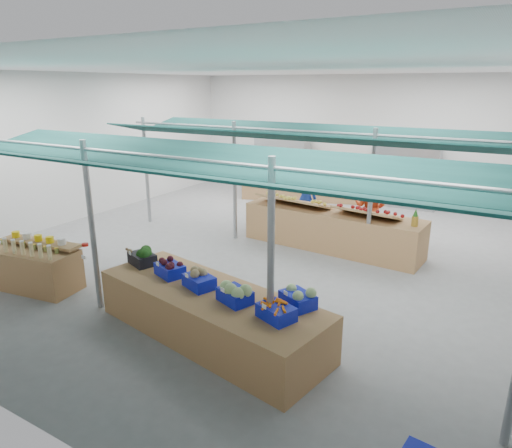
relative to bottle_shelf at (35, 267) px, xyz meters
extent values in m
plane|color=slate|center=(2.74, 4.04, -0.44)|extent=(13.00, 13.00, 0.00)
plane|color=silver|center=(2.74, 4.04, 3.76)|extent=(13.00, 13.00, 0.00)
plane|color=silver|center=(2.74, 10.54, 1.66)|extent=(12.00, 0.00, 12.00)
plane|color=silver|center=(-3.26, 4.04, 1.66)|extent=(0.00, 13.00, 13.00)
cylinder|color=gray|center=(-1.26, 4.54, 1.06)|extent=(0.10, 0.10, 3.00)
cylinder|color=gray|center=(1.74, 0.04, 1.06)|extent=(0.10, 0.10, 3.00)
cylinder|color=gray|center=(1.74, 4.54, 1.06)|extent=(0.10, 0.10, 3.00)
cylinder|color=gray|center=(5.24, 0.04, 1.06)|extent=(0.10, 0.10, 3.00)
cylinder|color=gray|center=(5.24, 4.54, 1.06)|extent=(0.10, 0.10, 3.00)
cylinder|color=gray|center=(3.49, 0.04, 2.41)|extent=(10.00, 0.06, 0.06)
cylinder|color=gray|center=(3.49, 4.54, 2.41)|extent=(10.00, 0.06, 0.06)
cube|color=black|center=(3.49, -0.61, 2.34)|extent=(9.50, 1.28, 0.30)
cube|color=black|center=(3.49, 0.69, 2.34)|extent=(9.50, 1.28, 0.30)
cube|color=black|center=(3.49, 3.89, 2.34)|extent=(9.50, 1.28, 0.30)
cube|color=black|center=(3.49, 5.19, 2.34)|extent=(9.50, 1.28, 0.30)
cube|color=#B23F33|center=(0.24, 10.04, 0.56)|extent=(2.00, 0.50, 2.00)
cube|color=#B23F33|center=(4.74, 10.04, 0.56)|extent=(2.00, 0.50, 2.00)
cube|color=olive|center=(0.01, -0.04, -0.04)|extent=(1.89, 1.06, 0.80)
cube|color=#997247|center=(-0.03, 0.21, 0.43)|extent=(1.82, 0.62, 0.06)
cube|color=olive|center=(4.04, 0.24, -0.05)|extent=(4.17, 2.03, 0.78)
cube|color=olive|center=(4.18, 5.09, 0.03)|extent=(4.44, 1.34, 0.94)
cube|color=olive|center=(2.10, 9.63, 0.07)|extent=(5.66, 2.86, 1.01)
imported|color=#173296|center=(2.98, 6.19, 0.44)|extent=(0.67, 0.46, 1.75)
imported|color=#B73616|center=(4.78, 6.19, 0.44)|extent=(0.90, 0.72, 1.75)
cube|color=black|center=(2.35, 0.55, 0.44)|extent=(0.59, 0.50, 0.20)
cube|color=white|center=(2.27, 0.35, 0.60)|extent=(0.08, 0.04, 0.06)
cube|color=#101BB4|center=(3.11, 0.41, 0.44)|extent=(0.59, 0.50, 0.20)
cube|color=white|center=(3.03, 0.21, 0.60)|extent=(0.08, 0.04, 0.06)
cube|color=#101BB4|center=(3.82, 0.28, 0.44)|extent=(0.59, 0.50, 0.20)
cube|color=white|center=(3.74, 0.08, 0.60)|extent=(0.08, 0.04, 0.06)
cube|color=#101BB4|center=(4.59, 0.14, 0.44)|extent=(0.59, 0.50, 0.20)
cube|color=white|center=(4.51, -0.06, 0.60)|extent=(0.08, 0.04, 0.06)
cube|color=#101BB4|center=(5.35, 0.00, 0.44)|extent=(0.59, 0.50, 0.20)
cube|color=white|center=(5.27, -0.20, 0.60)|extent=(0.08, 0.04, 0.06)
sphere|color=brown|center=(2.16, 0.45, 0.58)|extent=(0.09, 0.09, 0.09)
sphere|color=brown|center=(2.11, 0.43, 0.62)|extent=(0.06, 0.06, 0.06)
cylinder|color=red|center=(1.38, 0.13, 0.66)|extent=(0.12, 0.12, 0.05)
cube|color=white|center=(1.38, 0.07, 0.44)|extent=(0.10, 0.01, 0.07)
cube|color=#997247|center=(3.13, 5.05, 0.62)|extent=(1.98, 0.94, 0.26)
cube|color=#997247|center=(5.05, 4.92, 0.62)|extent=(1.58, 0.88, 0.26)
cylinder|color=#8C6019|center=(6.14, 4.84, 0.61)|extent=(0.14, 0.14, 0.22)
cone|color=#26661E|center=(6.14, 4.84, 0.80)|extent=(0.12, 0.12, 0.18)
cube|color=#101BB4|center=(5.44, 0.49, 0.44)|extent=(0.61, 0.54, 0.20)
cube|color=white|center=(5.34, 0.30, 0.60)|extent=(0.08, 0.05, 0.06)
camera|label=1|loc=(7.95, -4.97, 3.42)|focal=32.00mm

